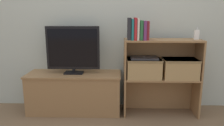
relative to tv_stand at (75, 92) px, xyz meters
name	(u,v)px	position (x,y,z in m)	size (l,w,h in m)	color
ground_plane	(112,118)	(0.46, -0.19, -0.24)	(16.00, 16.00, 0.00)	brown
wall_back	(113,11)	(0.46, 0.23, 0.96)	(10.00, 0.05, 2.40)	#B2BCB2
tv_stand	(75,92)	(0.00, 0.00, 0.00)	(1.11, 0.41, 0.48)	olive
tv	(73,49)	(0.00, 0.00, 0.53)	(0.62, 0.14, 0.56)	black
bookshelf_lower_tier	(159,89)	(1.03, 0.02, 0.05)	(0.86, 0.30, 0.45)	olive
bookshelf_upper_tier	(161,53)	(1.03, 0.02, 0.49)	(0.86, 0.30, 0.44)	olive
book_charcoal	(129,29)	(0.64, -0.09, 0.77)	(0.04, 0.13, 0.24)	#232328
book_teal	(132,29)	(0.68, -0.09, 0.76)	(0.02, 0.15, 0.23)	#1E7075
book_crimson	(135,29)	(0.71, -0.09, 0.77)	(0.03, 0.15, 0.24)	#B22328
book_ivory	(138,29)	(0.74, -0.09, 0.77)	(0.02, 0.14, 0.23)	silver
book_forest	(141,30)	(0.78, -0.09, 0.76)	(0.03, 0.13, 0.21)	#286638
book_plum	(145,30)	(0.81, -0.09, 0.75)	(0.03, 0.15, 0.21)	#6B2D66
book_maroon	(147,31)	(0.84, -0.09, 0.75)	(0.03, 0.13, 0.20)	maroon
baby_monitor	(197,35)	(1.40, -0.04, 0.70)	(0.05, 0.04, 0.14)	white
storage_basket_left	(144,67)	(0.82, -0.06, 0.33)	(0.39, 0.27, 0.22)	tan
storage_basket_right	(180,68)	(1.23, -0.06, 0.33)	(0.39, 0.27, 0.22)	tan
laptop	(144,58)	(0.82, -0.06, 0.44)	(0.30, 0.21, 0.02)	#2D2D33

